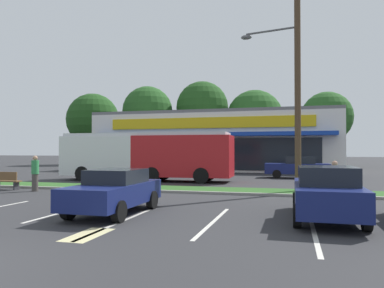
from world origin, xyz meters
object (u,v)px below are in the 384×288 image
at_px(bus_stop_bench, 6,180).
at_px(pedestrian_near_bench, 35,173).
at_px(utility_pole, 295,70).
at_px(car_3, 298,167).
at_px(car_0, 115,191).
at_px(pedestrian_by_pole, 335,182).
at_px(city_bus, 146,155).
at_px(car_1, 326,193).

relative_size(bus_stop_bench, pedestrian_near_bench, 0.88).
height_order(utility_pole, bus_stop_bench, utility_pole).
bearing_deg(car_3, car_0, 71.14).
bearing_deg(utility_pole, pedestrian_by_pole, -63.62).
height_order(city_bus, car_1, city_bus).
distance_m(city_bus, pedestrian_near_bench, 8.09).
bearing_deg(pedestrian_by_pole, car_1, 15.56).
distance_m(car_0, car_1, 6.68).
distance_m(utility_pole, city_bus, 11.75).
distance_m(car_1, car_3, 17.08).
relative_size(city_bus, pedestrian_by_pole, 7.12).
height_order(city_bus, bus_stop_bench, city_bus).
bearing_deg(car_3, city_bus, 27.68).
xyz_separation_m(car_1, pedestrian_by_pole, (0.64, 3.89, 0.02)).
height_order(utility_pole, pedestrian_by_pole, utility_pole).
distance_m(city_bus, car_1, 15.92).
height_order(car_0, car_1, car_1).
relative_size(utility_pole, city_bus, 0.95).
distance_m(car_0, car_3, 18.73).
bearing_deg(utility_pole, car_1, -83.03).
bearing_deg(car_1, utility_pole, 6.97).
height_order(bus_stop_bench, pedestrian_by_pole, pedestrian_by_pole).
bearing_deg(pedestrian_by_pole, pedestrian_near_bench, -66.77).
bearing_deg(car_0, pedestrian_near_bench, -125.47).
distance_m(car_1, pedestrian_near_bench, 14.31).
distance_m(bus_stop_bench, car_1, 16.30).
relative_size(city_bus, pedestrian_near_bench, 6.57).
bearing_deg(utility_pole, city_bus, 153.42).
relative_size(utility_pole, pedestrian_by_pole, 6.74).
xyz_separation_m(city_bus, car_1, (10.65, -11.80, -0.95)).
bearing_deg(car_1, pedestrian_near_bench, 72.41).
bearing_deg(car_0, pedestrian_by_pole, 121.95).
height_order(city_bus, pedestrian_near_bench, city_bus).
height_order(car_1, car_3, car_3).
bearing_deg(pedestrian_by_pole, utility_pole, -128.66).
bearing_deg(car_0, car_3, 161.14).
bearing_deg(bus_stop_bench, city_bus, -124.62).
bearing_deg(car_0, bus_stop_bench, -120.09).
height_order(car_1, pedestrian_near_bench, pedestrian_near_bench).
bearing_deg(pedestrian_near_bench, pedestrian_by_pole, -110.29).
xyz_separation_m(utility_pole, bus_stop_bench, (-14.80, -2.34, -5.48)).
bearing_deg(bus_stop_bench, car_3, -140.26).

